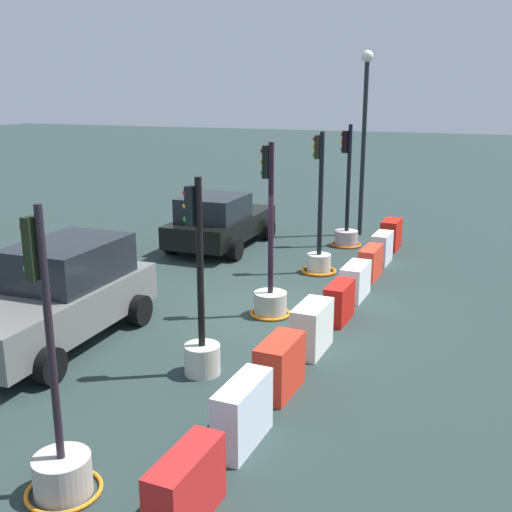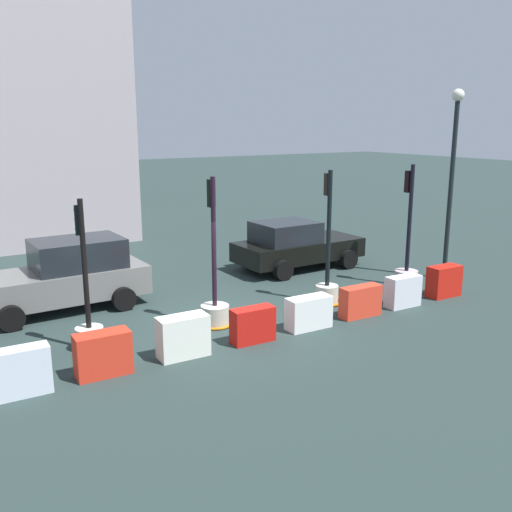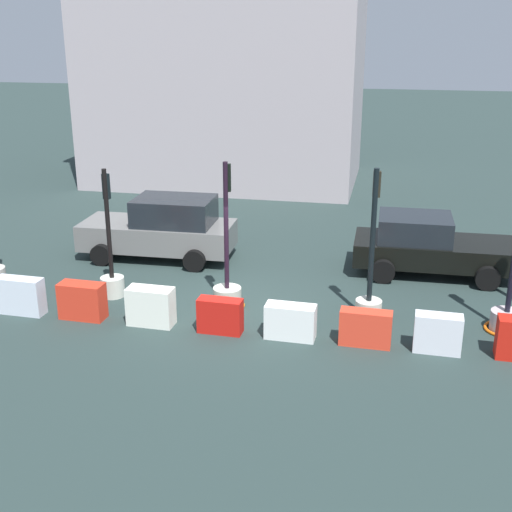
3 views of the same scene
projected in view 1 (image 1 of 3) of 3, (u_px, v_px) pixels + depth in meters
The scene contains 18 objects.
ground_plane at pixel (279, 313), 12.81m from camera, with size 120.00×120.00×0.00m, color #253533.
traffic_light_0 at pixel (60, 454), 6.98m from camera, with size 0.89×0.89×3.37m.
traffic_light_1 at pixel (201, 335), 9.93m from camera, with size 0.59×0.59×3.23m.
traffic_light_2 at pixel (270, 289), 12.59m from camera, with size 0.85×0.85×3.53m.
traffic_light_3 at pixel (319, 250), 15.57m from camera, with size 0.91×0.91×3.54m.
traffic_light_4 at pixel (346, 227), 18.29m from camera, with size 0.91×0.91×3.56m.
construction_barrier_0 at pixel (186, 488), 6.52m from camera, with size 1.14×0.42×0.82m.
construction_barrier_1 at pixel (243, 413), 7.97m from camera, with size 1.13×0.42×0.88m.
construction_barrier_2 at pixel (280, 366), 9.37m from camera, with size 1.06×0.50×0.85m.
construction_barrier_3 at pixel (312, 328), 10.86m from camera, with size 1.06×0.51×0.87m.
construction_barrier_4 at pixel (339, 302), 12.31m from camera, with size 0.99×0.41×0.78m.
construction_barrier_5 at pixel (355, 281), 13.71m from camera, with size 1.10×0.48×0.76m.
construction_barrier_6 at pixel (370, 263), 15.15m from camera, with size 1.10×0.41×0.78m.
construction_barrier_7 at pixel (382, 248), 16.46m from camera, with size 0.98×0.43×0.82m.
construction_barrier_8 at pixel (391, 235), 17.94m from camera, with size 0.98×0.49×0.86m.
car_black_sedan at pixel (220, 221), 18.02m from camera, with size 4.27×2.26×1.60m.
car_grey_saloon at pixel (58, 295), 11.21m from camera, with size 4.41×2.22×1.80m.
street_lamp_post at pixel (364, 123), 18.95m from camera, with size 0.36×0.36×5.67m.
Camera 1 is at (-11.37, -4.05, 4.48)m, focal length 43.22 mm.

